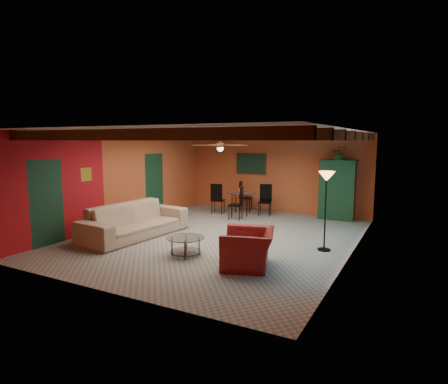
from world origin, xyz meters
The scene contains 11 objects.
room centered at (0.00, 0.11, 2.36)m, with size 6.52×8.01×2.71m.
sofa centered at (-1.96, -1.01, 0.43)m, with size 2.95×1.15×0.86m, color tan.
armchair centered at (1.57, -1.75, 0.37)m, with size 1.13×0.99×0.74m, color maroon.
coffee_table centered at (0.09, -1.75, 0.21)m, with size 0.82×0.82×0.42m, color silver, non-canonical shape.
dining_table centered at (-0.79, 2.91, 0.52)m, with size 2.01×2.01×1.05m, color silver, non-canonical shape.
armoire centered at (2.20, 3.70, 0.91)m, with size 1.04×0.51×1.82m, color brown.
floor_lamp centered at (2.65, 0.06, 0.91)m, with size 0.36×0.36×1.81m, color black, non-canonical shape.
ceiling_fan centered at (0.00, 0.00, 2.36)m, with size 1.50×1.50×0.44m, color #472614, non-canonical shape.
painting centered at (-0.90, 3.96, 1.65)m, with size 1.05×0.03×0.65m, color black.
potted_plant centered at (2.20, 3.70, 2.06)m, with size 0.44×0.38×0.49m, color #26661E.
vase centered at (-0.79, 2.91, 1.15)m, with size 0.20×0.20×0.21m, color orange.
Camera 1 is at (4.50, -8.30, 2.48)m, focal length 30.03 mm.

